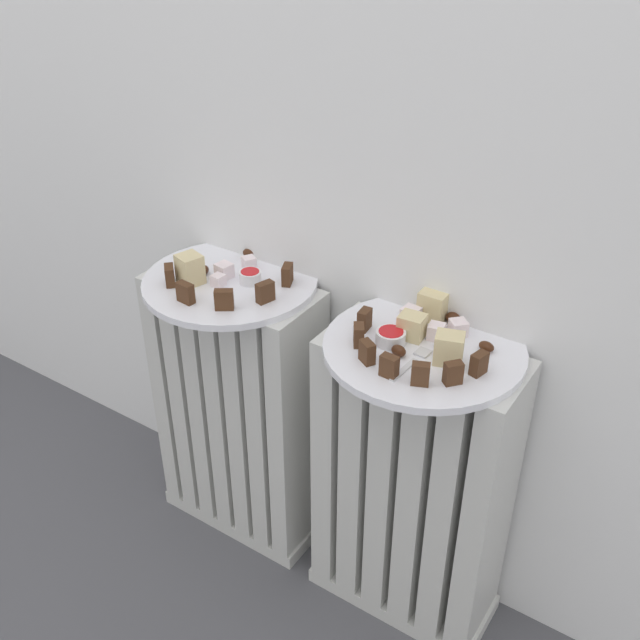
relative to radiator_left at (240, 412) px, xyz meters
The scene contains 35 objects.
radiator_left is the anchor object (origin of this frame).
radiator_right 0.37m from the radiator_left, ahead, with size 0.33×0.15×0.55m.
plate_left 0.29m from the radiator_left, ahead, with size 0.30×0.30×0.01m, color white.
plate_right 0.47m from the radiator_left, ahead, with size 0.30×0.30×0.01m, color white.
dark_cake_slice_left_0 0.32m from the radiator_left, 135.09° to the right, with size 0.03×0.01×0.03m, color #472B19.
dark_cake_slice_left_1 0.32m from the radiator_left, 95.32° to the right, with size 0.03×0.01×0.03m, color #472B19.
dark_cake_slice_left_2 0.32m from the radiator_left, 55.55° to the right, with size 0.03×0.01×0.03m, color #472B19.
dark_cake_slice_left_3 0.32m from the radiator_left, 15.78° to the right, with size 0.03×0.01×0.03m, color #472B19.
dark_cake_slice_left_4 0.32m from the radiator_left, 23.99° to the left, with size 0.03×0.01×0.03m, color #472B19.
marble_cake_slice_left_0 0.32m from the radiator_left, 134.40° to the right, with size 0.04×0.04×0.05m, color beige.
turkish_delight_left_0 0.30m from the radiator_left, 90.71° to the right, with size 0.02×0.02×0.02m, color white.
turkish_delight_left_1 0.30m from the radiator_left, behind, with size 0.03×0.03×0.03m, color white.
turkish_delight_left_2 0.31m from the radiator_left, 85.49° to the left, with size 0.02×0.02×0.02m, color white.
medjool_date_left_0 0.31m from the radiator_left, 160.14° to the right, with size 0.02×0.01×0.01m, color #3D1E0F.
medjool_date_left_1 0.30m from the radiator_left, 164.63° to the right, with size 0.02×0.02×0.02m, color #3D1E0F.
medjool_date_left_2 0.31m from the radiator_left, 106.62° to the left, with size 0.02×0.02×0.02m, color #3D1E0F.
jam_bowl_left 0.31m from the radiator_left, 14.71° to the left, with size 0.04×0.04×0.02m.
dark_cake_slice_right_0 0.41m from the radiator_left, ahead, with size 0.02×0.01×0.03m, color #472B19.
dark_cake_slice_right_1 0.43m from the radiator_left, 10.41° to the right, with size 0.02×0.01×0.03m, color #472B19.
dark_cake_slice_right_2 0.45m from the radiator_left, 14.67° to the right, with size 0.02×0.01×0.03m, color #472B19.
dark_cake_slice_right_3 0.49m from the radiator_left, 14.96° to the right, with size 0.02×0.01×0.03m, color #472B19.
dark_cake_slice_right_4 0.52m from the radiator_left, 12.39° to the right, with size 0.02×0.01×0.03m, color #472B19.
dark_cake_slice_right_5 0.54m from the radiator_left, ahead, with size 0.02×0.01×0.03m, color #472B19.
dark_cake_slice_right_6 0.56m from the radiator_left, ahead, with size 0.02×0.01×0.03m, color #472B19.
marble_cake_slice_right_0 0.47m from the radiator_left, 11.76° to the left, with size 0.04×0.03×0.05m, color beige.
marble_cake_slice_right_1 0.52m from the radiator_left, ahead, with size 0.04×0.03×0.05m, color beige.
marble_cake_slice_right_2 0.46m from the radiator_left, ahead, with size 0.04×0.03×0.04m, color beige.
turkish_delight_right_0 0.45m from the radiator_left, ahead, with size 0.03×0.03×0.03m, color white.
turkish_delight_right_1 0.50m from the radiator_left, ahead, with size 0.02×0.02×0.02m, color white.
turkish_delight_right_2 0.48m from the radiator_left, ahead, with size 0.02×0.02×0.02m, color white.
medjool_date_right_0 0.46m from the radiator_left, ahead, with size 0.02×0.02×0.02m, color #3D1E0F.
medjool_date_right_1 0.49m from the radiator_left, 12.01° to the left, with size 0.02×0.02×0.02m, color #3D1E0F.
medjool_date_right_2 0.54m from the radiator_left, ahead, with size 0.02×0.02×0.01m, color #3D1E0F.
jam_bowl_right 0.45m from the radiator_left, ahead, with size 0.04×0.04×0.02m.
fork 0.48m from the radiator_left, ahead, with size 0.02×0.10×0.00m.
Camera 1 is at (0.55, -0.56, 1.17)m, focal length 41.37 mm.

